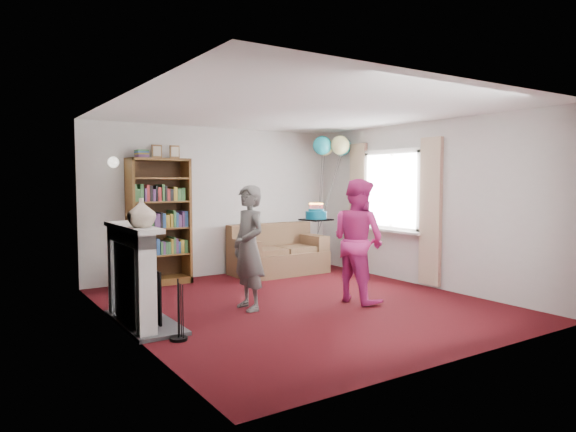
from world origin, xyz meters
TOP-DOWN VIEW (x-y plane):
  - ground at (0.00, 0.00)m, footprint 5.00×5.00m
  - wall_back at (0.00, 2.51)m, footprint 4.50×0.02m
  - wall_left at (-2.26, 0.00)m, footprint 0.02×5.00m
  - wall_right at (2.26, 0.00)m, footprint 0.02×5.00m
  - ceiling at (0.00, 0.00)m, footprint 4.50×5.00m
  - fireplace at (-2.09, 0.19)m, footprint 0.55×1.80m
  - window_bay at (2.21, 0.60)m, footprint 0.14×2.02m
  - wall_sconce at (-1.75, 2.36)m, footprint 0.16×0.23m
  - bookcase at (-1.10, 2.30)m, footprint 0.92×0.42m
  - sofa at (0.92, 2.07)m, footprint 1.61×0.85m
  - wicker_basket at (-1.64, 1.90)m, footprint 0.37×0.37m
  - person_striped at (-0.70, 0.13)m, footprint 0.38×0.57m
  - person_magenta at (0.72, -0.29)m, footprint 0.70×0.85m
  - birthday_cake at (0.15, -0.13)m, footprint 0.33×0.33m
  - balloons at (1.90, 1.78)m, footprint 0.77×0.77m
  - mantel_vase at (-2.12, -0.15)m, footprint 0.36×0.36m

SIDE VIEW (x-z plane):
  - ground at x=0.00m, z-range 0.00..0.00m
  - wicker_basket at x=-1.64m, z-range -0.02..0.32m
  - sofa at x=0.92m, z-range -0.10..0.75m
  - fireplace at x=-2.09m, z-range -0.05..1.07m
  - person_striped at x=-0.70m, z-range 0.00..1.55m
  - person_magenta at x=0.72m, z-range 0.00..1.63m
  - bookcase at x=-1.10m, z-range -0.12..2.04m
  - birthday_cake at x=0.15m, z-range 1.05..1.28m
  - window_bay at x=2.21m, z-range 0.10..2.30m
  - wall_back at x=0.00m, z-range 0.00..2.50m
  - wall_left at x=-2.26m, z-range 0.00..2.50m
  - wall_right at x=2.26m, z-range 0.00..2.50m
  - mantel_vase at x=-2.12m, z-range 1.12..1.43m
  - wall_sconce at x=-1.75m, z-range 1.80..1.96m
  - balloons at x=1.90m, z-range 1.35..3.09m
  - ceiling at x=0.00m, z-range 2.50..2.51m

